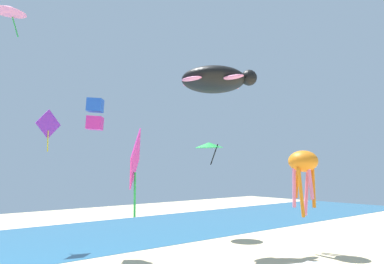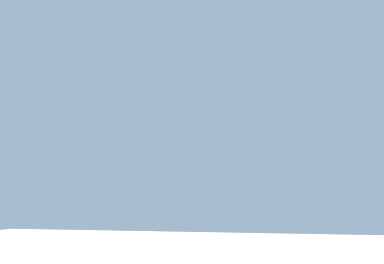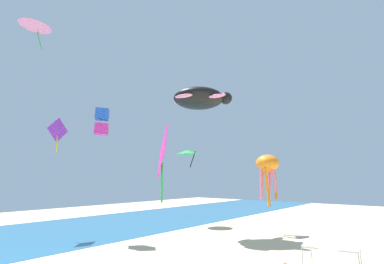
% 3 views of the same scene
% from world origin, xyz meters
% --- Properties ---
extents(ocean_strip, '(120.00, 20.65, 0.02)m').
position_xyz_m(ocean_strip, '(0.00, 32.23, 0.01)').
color(ocean_strip, '#28668E').
rests_on(ocean_strip, ground).
extents(kite_delta_pink, '(3.83, 3.82, 2.25)m').
position_xyz_m(kite_delta_pink, '(-10.61, 22.64, 19.78)').
color(kite_delta_pink, pink).
extents(kite_diamond_purple, '(2.83, 0.84, 4.17)m').
position_xyz_m(kite_diamond_purple, '(-4.65, 29.56, 11.65)').
color(kite_diamond_purple, purple).
extents(kite_octopus_orange, '(2.69, 2.69, 5.97)m').
position_xyz_m(kite_octopus_orange, '(12.25, 11.89, 7.80)').
color(kite_octopus_orange, orange).
extents(kite_box_blue, '(1.98, 1.97, 2.97)m').
position_xyz_m(kite_box_blue, '(-2.16, 24.63, 12.50)').
color(kite_box_blue, blue).
extents(kite_turtle_black, '(7.89, 7.91, 2.92)m').
position_xyz_m(kite_turtle_black, '(6.80, 17.77, 15.89)').
color(kite_turtle_black, black).
extents(kite_delta_green, '(4.10, 4.09, 2.59)m').
position_xyz_m(kite_delta_green, '(11.43, 23.65, 10.05)').
color(kite_delta_green, green).
extents(kite_diamond_magenta, '(2.35, 2.82, 5.14)m').
position_xyz_m(kite_diamond_magenta, '(-6.71, 10.47, 7.91)').
color(kite_diamond_magenta, '#E02D9E').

